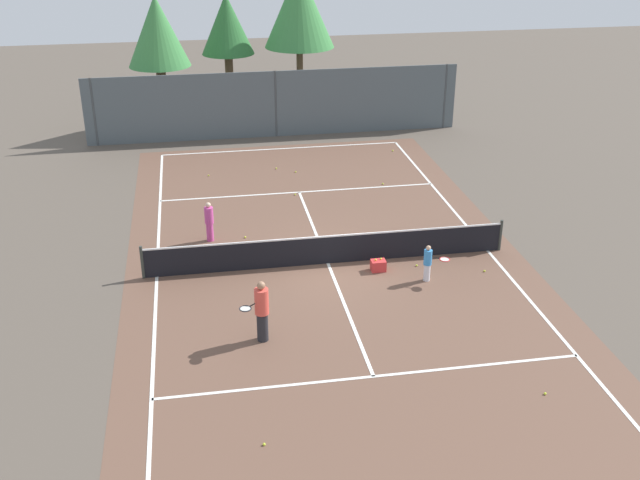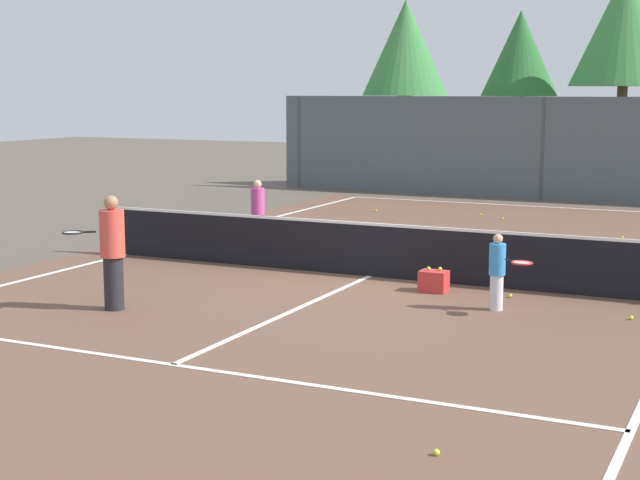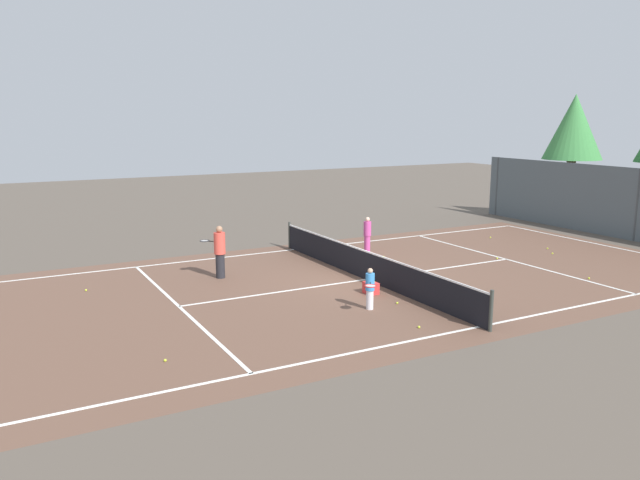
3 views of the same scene
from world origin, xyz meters
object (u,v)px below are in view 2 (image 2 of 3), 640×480
at_px(player_0, 258,211).
at_px(tennis_ball_6, 503,219).
at_px(player_1, 112,251).
at_px(tennis_ball_3, 510,296).
at_px(tennis_ball_8, 481,215).
at_px(tennis_ball_1, 376,210).
at_px(ball_crate, 434,281).
at_px(tennis_ball_5, 436,452).
at_px(tennis_ball_7, 306,246).
at_px(tennis_ball_10, 631,318).
at_px(tennis_ball_9, 622,237).
at_px(player_2, 498,271).
at_px(tennis_ball_0, 459,231).

height_order(player_0, tennis_ball_6, player_0).
relative_size(player_1, tennis_ball_3, 27.24).
distance_m(player_0, tennis_ball_8, 7.56).
relative_size(tennis_ball_1, tennis_ball_6, 1.00).
height_order(ball_crate, tennis_ball_3, ball_crate).
bearing_deg(tennis_ball_6, tennis_ball_5, -77.22).
bearing_deg(player_1, ball_crate, 40.22).
xyz_separation_m(player_1, tennis_ball_3, (5.39, 3.52, -0.89)).
height_order(tennis_ball_7, tennis_ball_10, same).
xyz_separation_m(tennis_ball_1, tennis_ball_10, (8.35, -10.35, 0.00)).
height_order(ball_crate, tennis_ball_10, ball_crate).
height_order(tennis_ball_8, tennis_ball_9, same).
relative_size(player_0, ball_crate, 3.08).
distance_m(tennis_ball_5, tennis_ball_9, 14.53).
bearing_deg(player_1, tennis_ball_5, -29.04).
distance_m(player_0, tennis_ball_7, 1.40).
height_order(player_1, tennis_ball_5, player_1).
bearing_deg(tennis_ball_5, player_2, 99.98).
height_order(tennis_ball_3, tennis_ball_8, same).
relative_size(player_0, tennis_ball_8, 21.66).
distance_m(ball_crate, tennis_ball_3, 1.32).
xyz_separation_m(player_1, tennis_ball_1, (-0.94, 13.13, -0.89)).
xyz_separation_m(tennis_ball_0, tennis_ball_10, (5.04, -7.57, 0.00)).
bearing_deg(tennis_ball_10, tennis_ball_5, -97.93).
distance_m(ball_crate, tennis_ball_8, 10.26).
xyz_separation_m(player_2, tennis_ball_9, (0.67, 8.37, -0.60)).
bearing_deg(player_2, tennis_ball_7, 142.47).
distance_m(player_2, tennis_ball_0, 8.41).
relative_size(tennis_ball_6, tennis_ball_8, 1.00).
bearing_deg(tennis_ball_3, tennis_ball_1, 123.35).
relative_size(tennis_ball_7, tennis_ball_8, 1.00).
xyz_separation_m(tennis_ball_8, tennis_ball_9, (4.11, -2.60, 0.00)).
relative_size(player_2, tennis_ball_6, 18.23).
xyz_separation_m(player_2, tennis_ball_1, (-6.37, 10.60, -0.60)).
relative_size(player_0, tennis_ball_1, 21.66).
bearing_deg(ball_crate, tennis_ball_5, -70.95).
bearing_deg(player_1, tennis_ball_6, 77.91).
relative_size(tennis_ball_5, tennis_ball_7, 1.00).
bearing_deg(tennis_ball_10, player_2, -172.94).
bearing_deg(tennis_ball_0, tennis_ball_5, -73.47).
distance_m(tennis_ball_7, tennis_ball_9, 7.38).
xyz_separation_m(player_0, tennis_ball_5, (7.65, -10.27, -0.70)).
xyz_separation_m(tennis_ball_3, tennis_ball_6, (-2.62, 9.40, 0.00)).
bearing_deg(tennis_ball_0, tennis_ball_1, 139.95).
distance_m(tennis_ball_1, tennis_ball_7, 6.56).
distance_m(ball_crate, tennis_ball_6, 9.56).
distance_m(tennis_ball_3, tennis_ball_8, 10.53).
bearing_deg(ball_crate, tennis_ball_7, 141.37).
relative_size(player_2, tennis_ball_10, 18.23).
bearing_deg(player_1, tennis_ball_7, 89.33).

